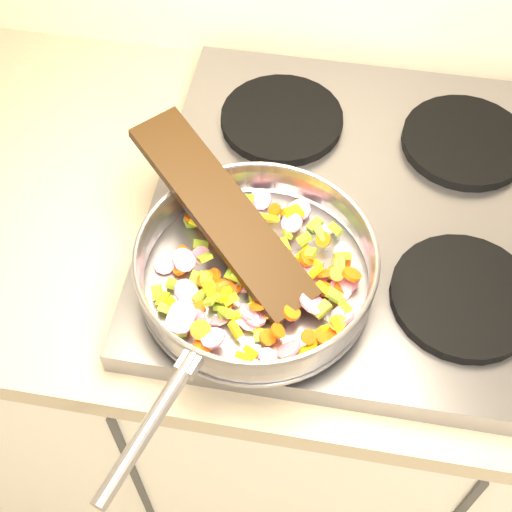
# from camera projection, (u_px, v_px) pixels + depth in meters

# --- Properties ---
(cooktop) EXTENTS (0.60, 0.60, 0.04)m
(cooktop) POSITION_uv_depth(u_px,v_px,m) (362.00, 212.00, 1.03)
(cooktop) COLOR #939399
(cooktop) RESTS_ON counter_top
(grate_fl) EXTENTS (0.19, 0.19, 0.02)m
(grate_fl) POSITION_uv_depth(u_px,v_px,m) (250.00, 266.00, 0.94)
(grate_fl) COLOR black
(grate_fl) RESTS_ON cooktop
(grate_fr) EXTENTS (0.19, 0.19, 0.02)m
(grate_fr) POSITION_uv_depth(u_px,v_px,m) (464.00, 296.00, 0.92)
(grate_fr) COLOR black
(grate_fr) RESTS_ON cooktop
(grate_bl) EXTENTS (0.19, 0.19, 0.02)m
(grate_bl) POSITION_uv_depth(u_px,v_px,m) (282.00, 119.00, 1.10)
(grate_bl) COLOR black
(grate_bl) RESTS_ON cooktop
(grate_br) EXTENTS (0.19, 0.19, 0.02)m
(grate_br) POSITION_uv_depth(u_px,v_px,m) (465.00, 142.00, 1.08)
(grate_br) COLOR black
(grate_br) RESTS_ON cooktop
(saute_pan) EXTENTS (0.35, 0.50, 0.06)m
(saute_pan) POSITION_uv_depth(u_px,v_px,m) (255.00, 267.00, 0.89)
(saute_pan) COLOR #9E9EA5
(saute_pan) RESTS_ON grate_fl
(vegetable_heap) EXTENTS (0.27, 0.28, 0.05)m
(vegetable_heap) POSITION_uv_depth(u_px,v_px,m) (262.00, 280.00, 0.90)
(vegetable_heap) COLOR #D31455
(vegetable_heap) RESTS_ON saute_pan
(wooden_spatula) EXTENTS (0.28, 0.27, 0.09)m
(wooden_spatula) POSITION_uv_depth(u_px,v_px,m) (222.00, 211.00, 0.91)
(wooden_spatula) COLOR black
(wooden_spatula) RESTS_ON saute_pan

